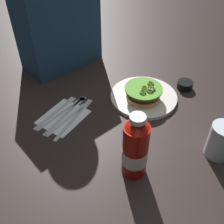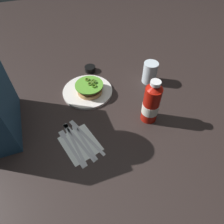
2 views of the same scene
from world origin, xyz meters
TOP-DOWN VIEW (x-y plane):
  - ground_plane at (0.00, 0.00)m, footprint 3.00×3.00m
  - dinner_plate at (0.07, 0.12)m, footprint 0.24×0.24m
  - burger_sandwich at (0.05, 0.11)m, footprint 0.13×0.13m
  - ketchup_bottle at (-0.18, -0.09)m, footprint 0.07×0.07m
  - water_glass at (0.04, -0.21)m, footprint 0.07×0.07m
  - condiment_cup at (0.23, 0.06)m, footprint 0.06×0.06m
  - napkin at (-0.21, 0.22)m, footprint 0.18×0.16m
  - steak_knife at (-0.18, 0.20)m, footprint 0.21×0.10m
  - spoon_utensil at (-0.18, 0.21)m, footprint 0.20×0.06m
  - butter_knife at (-0.19, 0.23)m, footprint 0.22×0.09m
  - table_knife at (-0.19, 0.25)m, footprint 0.22×0.05m
  - fork_utensil at (-0.20, 0.27)m, footprint 0.19×0.07m

SIDE VIEW (x-z plane):
  - ground_plane at x=0.00m, z-range 0.00..0.00m
  - napkin at x=-0.21m, z-range 0.00..0.00m
  - steak_knife at x=-0.18m, z-range 0.00..0.01m
  - spoon_utensil at x=-0.18m, z-range 0.00..0.01m
  - butter_knife at x=-0.19m, z-range 0.00..0.01m
  - table_knife at x=-0.19m, z-range 0.00..0.01m
  - fork_utensil at x=-0.20m, z-range 0.00..0.01m
  - dinner_plate at x=0.07m, z-range 0.00..0.01m
  - condiment_cup at x=0.23m, z-range 0.00..0.03m
  - burger_sandwich at x=0.05m, z-range 0.01..0.06m
  - water_glass at x=0.04m, z-range 0.00..0.11m
  - ketchup_bottle at x=-0.18m, z-range -0.01..0.19m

